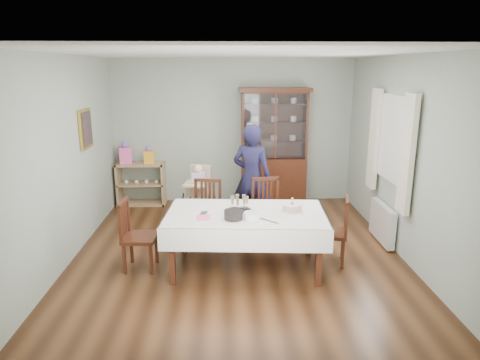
{
  "coord_description": "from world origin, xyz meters",
  "views": [
    {
      "loc": [
        -0.17,
        -5.58,
        2.53
      ],
      "look_at": [
        0.04,
        0.2,
        1.0
      ],
      "focal_mm": 32.0,
      "sensor_mm": 36.0,
      "label": 1
    }
  ],
  "objects_px": {
    "china_cabinet": "(274,145)",
    "chair_end_left": "(139,249)",
    "chair_end_right": "(332,243)",
    "dining_table": "(246,240)",
    "birthday_cake": "(292,208)",
    "champagne_tray": "(239,207)",
    "gift_bag_orange": "(149,155)",
    "chair_far_right": "(267,224)",
    "chair_far_left": "(206,225)",
    "woman": "(252,178)",
    "high_chair": "(199,203)",
    "gift_bag_pink": "(125,154)",
    "sideboard": "(141,184)"
  },
  "relations": [
    {
      "from": "chair_end_right",
      "to": "high_chair",
      "type": "distance_m",
      "value": 2.31
    },
    {
      "from": "china_cabinet",
      "to": "birthday_cake",
      "type": "xyz_separation_m",
      "value": [
        -0.07,
        -2.74,
        -0.31
      ]
    },
    {
      "from": "gift_bag_pink",
      "to": "champagne_tray",
      "type": "bearing_deg",
      "value": -53.07
    },
    {
      "from": "china_cabinet",
      "to": "chair_end_right",
      "type": "height_order",
      "value": "china_cabinet"
    },
    {
      "from": "birthday_cake",
      "to": "champagne_tray",
      "type": "bearing_deg",
      "value": 175.29
    },
    {
      "from": "china_cabinet",
      "to": "chair_far_left",
      "type": "xyz_separation_m",
      "value": [
        -1.2,
        -1.9,
        -0.84
      ]
    },
    {
      "from": "gift_bag_orange",
      "to": "chair_far_left",
      "type": "bearing_deg",
      "value": -59.44
    },
    {
      "from": "champagne_tray",
      "to": "high_chair",
      "type": "bearing_deg",
      "value": 112.3
    },
    {
      "from": "sideboard",
      "to": "birthday_cake",
      "type": "relative_size",
      "value": 3.31
    },
    {
      "from": "birthday_cake",
      "to": "gift_bag_orange",
      "type": "bearing_deg",
      "value": 129.34
    },
    {
      "from": "sideboard",
      "to": "woman",
      "type": "bearing_deg",
      "value": -34.61
    },
    {
      "from": "gift_bag_orange",
      "to": "chair_end_left",
      "type": "bearing_deg",
      "value": -83.82
    },
    {
      "from": "chair_end_left",
      "to": "birthday_cake",
      "type": "height_order",
      "value": "birthday_cake"
    },
    {
      "from": "chair_far_left",
      "to": "high_chair",
      "type": "relative_size",
      "value": 0.9
    },
    {
      "from": "dining_table",
      "to": "woman",
      "type": "height_order",
      "value": "woman"
    },
    {
      "from": "chair_far_left",
      "to": "high_chair",
      "type": "bearing_deg",
      "value": 110.48
    },
    {
      "from": "champagne_tray",
      "to": "gift_bag_pink",
      "type": "bearing_deg",
      "value": 126.93
    },
    {
      "from": "birthday_cake",
      "to": "gift_bag_pink",
      "type": "relative_size",
      "value": 0.67
    },
    {
      "from": "chair_end_right",
      "to": "high_chair",
      "type": "relative_size",
      "value": 0.87
    },
    {
      "from": "sideboard",
      "to": "birthday_cake",
      "type": "distance_m",
      "value": 3.7
    },
    {
      "from": "chair_far_right",
      "to": "chair_end_right",
      "type": "height_order",
      "value": "chair_far_right"
    },
    {
      "from": "dining_table",
      "to": "woman",
      "type": "xyz_separation_m",
      "value": [
        0.16,
        1.39,
        0.47
      ]
    },
    {
      "from": "high_chair",
      "to": "birthday_cake",
      "type": "bearing_deg",
      "value": -34.83
    },
    {
      "from": "dining_table",
      "to": "chair_far_left",
      "type": "xyz_separation_m",
      "value": [
        -0.54,
        0.85,
        -0.11
      ]
    },
    {
      "from": "chair_far_left",
      "to": "chair_end_left",
      "type": "relative_size",
      "value": 1.02
    },
    {
      "from": "champagne_tray",
      "to": "gift_bag_orange",
      "type": "height_order",
      "value": "gift_bag_orange"
    },
    {
      "from": "china_cabinet",
      "to": "gift_bag_pink",
      "type": "bearing_deg",
      "value": 179.97
    },
    {
      "from": "dining_table",
      "to": "chair_far_right",
      "type": "distance_m",
      "value": 0.92
    },
    {
      "from": "sideboard",
      "to": "gift_bag_orange",
      "type": "distance_m",
      "value": 0.58
    },
    {
      "from": "china_cabinet",
      "to": "chair_end_left",
      "type": "distance_m",
      "value": 3.48
    },
    {
      "from": "dining_table",
      "to": "birthday_cake",
      "type": "height_order",
      "value": "birthday_cake"
    },
    {
      "from": "china_cabinet",
      "to": "gift_bag_pink",
      "type": "distance_m",
      "value": 2.76
    },
    {
      "from": "china_cabinet",
      "to": "chair_end_right",
      "type": "xyz_separation_m",
      "value": [
        0.49,
        -2.62,
        -0.85
      ]
    },
    {
      "from": "chair_far_left",
      "to": "woman",
      "type": "distance_m",
      "value": 1.06
    },
    {
      "from": "champagne_tray",
      "to": "gift_bag_pink",
      "type": "distance_m",
      "value": 3.37
    },
    {
      "from": "chair_far_left",
      "to": "dining_table",
      "type": "bearing_deg",
      "value": -48.98
    },
    {
      "from": "chair_far_right",
      "to": "high_chair",
      "type": "distance_m",
      "value": 1.26
    },
    {
      "from": "chair_end_left",
      "to": "gift_bag_pink",
      "type": "bearing_deg",
      "value": 18.3
    },
    {
      "from": "sideboard",
      "to": "birthday_cake",
      "type": "xyz_separation_m",
      "value": [
        2.43,
        -2.76,
        0.41
      ]
    },
    {
      "from": "gift_bag_orange",
      "to": "dining_table",
      "type": "bearing_deg",
      "value": -58.9
    },
    {
      "from": "high_chair",
      "to": "chair_far_right",
      "type": "bearing_deg",
      "value": -18.46
    },
    {
      "from": "chair_end_right",
      "to": "gift_bag_orange",
      "type": "relative_size",
      "value": 2.73
    },
    {
      "from": "china_cabinet",
      "to": "chair_end_left",
      "type": "relative_size",
      "value": 2.38
    },
    {
      "from": "dining_table",
      "to": "chair_end_left",
      "type": "distance_m",
      "value": 1.38
    },
    {
      "from": "dining_table",
      "to": "sideboard",
      "type": "relative_size",
      "value": 2.3
    },
    {
      "from": "high_chair",
      "to": "champagne_tray",
      "type": "distance_m",
      "value": 1.64
    },
    {
      "from": "dining_table",
      "to": "high_chair",
      "type": "relative_size",
      "value": 1.99
    },
    {
      "from": "chair_end_left",
      "to": "chair_end_right",
      "type": "relative_size",
      "value": 1.01
    },
    {
      "from": "champagne_tray",
      "to": "china_cabinet",
      "type": "bearing_deg",
      "value": 74.64
    },
    {
      "from": "woman",
      "to": "champagne_tray",
      "type": "relative_size",
      "value": 5.32
    }
  ]
}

